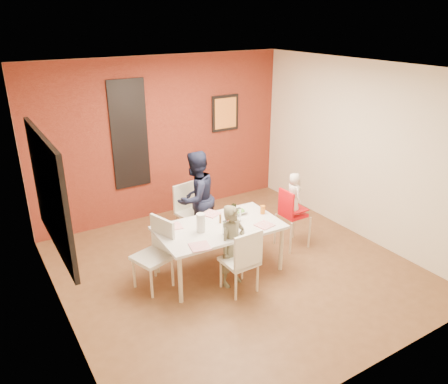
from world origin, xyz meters
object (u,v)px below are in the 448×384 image
chair_near (243,258)px  chair_left (157,250)px  wine_bottle (234,213)px  chair_far (188,208)px  child_far (196,198)px  dining_table (219,230)px  paper_towel_roll (201,223)px  child_near (233,246)px  high_chair (291,213)px  toddler (294,194)px

chair_near → chair_left: (-0.83, 0.73, 0.02)m
chair_near → wine_bottle: 0.73m
chair_near → chair_left: chair_left is taller
chair_far → child_far: 0.34m
child_far → dining_table: bearing=60.2°
paper_towel_roll → chair_left: bearing=164.6°
paper_towel_roll → wine_bottle: bearing=3.1°
chair_far → paper_towel_roll: size_ratio=3.44×
child_near → chair_near: bearing=-102.2°
high_chair → wine_bottle: wine_bottle is taller
child_near → chair_far: bearing=72.0°
wine_bottle → paper_towel_roll: size_ratio=1.00×
toddler → wine_bottle: size_ratio=2.50×
child_near → wine_bottle: size_ratio=4.42×
dining_table → chair_near: (-0.00, -0.58, -0.13)m
dining_table → wine_bottle: 0.31m
chair_far → child_far: size_ratio=0.59×
child_near → wine_bottle: (0.25, 0.36, 0.26)m
child_far → chair_near: bearing=63.4°
wine_bottle → toddler: bearing=0.6°
chair_left → chair_far: bearing=118.9°
chair_left → child_far: size_ratio=0.63×
chair_far → child_near: child_near is taller
toddler → wine_bottle: 1.05m
chair_far → child_far: child_far is taller
chair_near → paper_towel_roll: paper_towel_roll is taller
chair_near → child_far: child_far is taller
chair_far → child_near: size_ratio=0.78×
child_near → dining_table: bearing=76.0°
toddler → child_far: bearing=62.6°
high_chair → paper_towel_roll: bearing=91.1°
dining_table → wine_bottle: (0.24, 0.02, 0.19)m
chair_left → chair_near: bearing=31.9°
dining_table → paper_towel_roll: (-0.28, -0.01, 0.19)m
child_near → paper_towel_roll: child_near is taller
high_chair → child_far: size_ratio=0.64×
toddler → chair_near: bearing=125.1°
paper_towel_roll → high_chair: bearing=1.5°
wine_bottle → dining_table: bearing=-174.7°
high_chair → dining_table: bearing=91.2°
child_near → chair_left: bearing=136.6°
toddler → paper_towel_roll: toddler is taller
chair_left → child_far: (0.98, 0.76, 0.22)m
dining_table → child_far: child_far is taller
dining_table → toddler: toddler is taller
chair_near → dining_table: bearing=-92.3°
child_far → paper_towel_roll: bearing=44.3°
chair_far → high_chair: (1.14, -1.11, 0.08)m
child_near → child_far: size_ratio=0.76×
paper_towel_roll → dining_table: bearing=1.2°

